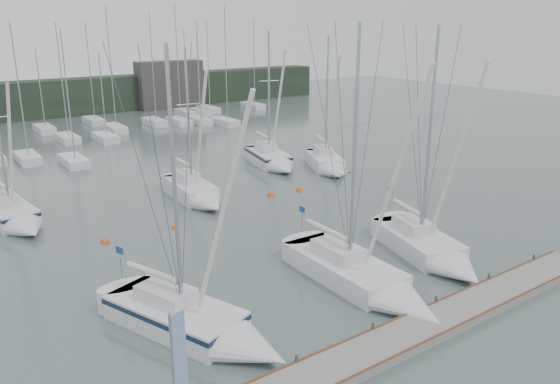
{
  "coord_description": "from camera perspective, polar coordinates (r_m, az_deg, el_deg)",
  "views": [
    {
      "loc": [
        -16.73,
        -18.17,
        12.7
      ],
      "look_at": [
        -0.36,
        5.0,
        3.8
      ],
      "focal_mm": 35.0,
      "sensor_mm": 36.0,
      "label": 1
    }
  ],
  "objects": [
    {
      "name": "ground",
      "position": [
        27.77,
        6.68,
        -9.92
      ],
      "size": [
        160.0,
        160.0,
        0.0
      ],
      "primitive_type": "plane",
      "color": "#4C5D5A",
      "rests_on": "ground"
    },
    {
      "name": "dock",
      "position": [
        24.69,
        14.64,
        -13.62
      ],
      "size": [
        24.0,
        2.0,
        0.4
      ],
      "primitive_type": "cube",
      "color": "slate",
      "rests_on": "ground"
    },
    {
      "name": "far_treeline",
      "position": [
        82.52,
        -23.57,
        8.9
      ],
      "size": [
        90.0,
        4.0,
        5.0
      ],
      "primitive_type": "cube",
      "color": "black",
      "rests_on": "ground"
    },
    {
      "name": "far_building_right",
      "position": [
        86.03,
        -11.43,
        10.95
      ],
      "size": [
        10.0,
        3.0,
        7.0
      ],
      "primitive_type": "cube",
      "color": "#3A3835",
      "rests_on": "ground"
    },
    {
      "name": "mast_forest",
      "position": [
        67.04,
        -19.95,
        5.89
      ],
      "size": [
        56.25,
        25.95,
        14.89
      ],
      "color": "silver",
      "rests_on": "ground"
    },
    {
      "name": "sailboat_near_left",
      "position": [
        23.55,
        -7.87,
        -13.82
      ],
      "size": [
        5.64,
        9.31,
        12.88
      ],
      "rotation": [
        0.0,
        0.0,
        0.36
      ],
      "color": "silver",
      "rests_on": "ground"
    },
    {
      "name": "sailboat_near_center",
      "position": [
        27.2,
        9.63,
        -9.5
      ],
      "size": [
        3.04,
        10.26,
        13.73
      ],
      "rotation": [
        0.0,
        0.0,
        -0.02
      ],
      "color": "silver",
      "rests_on": "ground"
    },
    {
      "name": "sailboat_near_right",
      "position": [
        31.3,
        15.88,
        -6.19
      ],
      "size": [
        4.84,
        8.87,
        13.49
      ],
      "rotation": [
        0.0,
        0.0,
        -0.27
      ],
      "color": "silver",
      "rests_on": "ground"
    },
    {
      "name": "sailboat_mid_a",
      "position": [
        39.14,
        -25.89,
        -2.44
      ],
      "size": [
        3.26,
        7.89,
        11.62
      ],
      "rotation": [
        0.0,
        0.0,
        0.12
      ],
      "color": "silver",
      "rests_on": "ground"
    },
    {
      "name": "sailboat_mid_c",
      "position": [
        40.29,
        -8.6,
        -0.28
      ],
      "size": [
        2.91,
        7.79,
        11.71
      ],
      "rotation": [
        0.0,
        0.0,
        -0.06
      ],
      "color": "silver",
      "rests_on": "ground"
    },
    {
      "name": "sailboat_mid_d",
      "position": [
        49.49,
        -0.67,
        3.28
      ],
      "size": [
        4.27,
        8.41,
        12.81
      ],
      "rotation": [
        0.0,
        0.0,
        -0.21
      ],
      "color": "silver",
      "rests_on": "ground"
    },
    {
      "name": "sailboat_mid_e",
      "position": [
        48.37,
        5.09,
        2.82
      ],
      "size": [
        5.34,
        7.93,
        12.35
      ],
      "rotation": [
        0.0,
        0.0,
        -0.42
      ],
      "color": "silver",
      "rests_on": "ground"
    },
    {
      "name": "buoy_a",
      "position": [
        35.79,
        -10.94,
        -3.69
      ],
      "size": [
        0.47,
        0.47,
        0.47
      ],
      "primitive_type": "sphere",
      "color": "#D34712",
      "rests_on": "ground"
    },
    {
      "name": "buoy_b",
      "position": [
        41.65,
        -0.95,
        -0.33
      ],
      "size": [
        0.55,
        0.55,
        0.55
      ],
      "primitive_type": "sphere",
      "color": "#D34712",
      "rests_on": "ground"
    },
    {
      "name": "buoy_c",
      "position": [
        34.52,
        -17.8,
        -5.04
      ],
      "size": [
        0.55,
        0.55,
        0.55
      ],
      "primitive_type": "sphere",
      "color": "#D34712",
      "rests_on": "ground"
    },
    {
      "name": "dock_banner",
      "position": [
        17.38,
        -10.66,
        -17.15
      ],
      "size": [
        0.61,
        0.29,
        4.26
      ],
      "rotation": [
        0.0,
        0.0,
        0.4
      ],
      "color": "#94979B",
      "rests_on": "dock"
    },
    {
      "name": "seagull",
      "position": [
        24.37,
        6.35,
        1.95
      ],
      "size": [
        0.96,
        0.43,
        0.19
      ],
      "rotation": [
        0.0,
        0.0,
        -0.07
      ],
      "color": "white",
      "rests_on": "ground"
    },
    {
      "name": "buoy_d",
      "position": [
        42.81,
        2.03,
        0.16
      ],
      "size": [
        0.55,
        0.55,
        0.55
      ],
      "primitive_type": "sphere",
      "color": "#D34712",
      "rests_on": "ground"
    }
  ]
}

